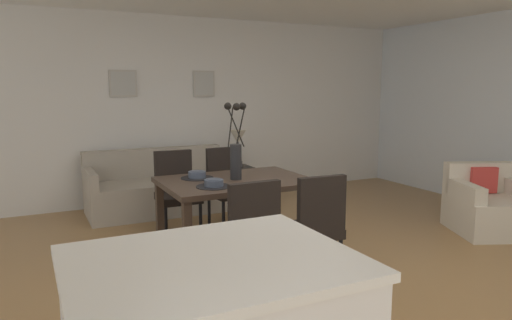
{
  "coord_description": "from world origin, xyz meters",
  "views": [
    {
      "loc": [
        -2.07,
        -3.31,
        1.62
      ],
      "look_at": [
        0.07,
        1.0,
        0.87
      ],
      "focal_mm": 33.03,
      "sensor_mm": 36.0,
      "label": 1
    }
  ],
  "objects_px": {
    "side_table": "(238,185)",
    "framed_picture_center": "(204,84)",
    "bowl_near_left": "(214,182)",
    "sofa": "(160,190)",
    "dining_chair_near_left": "(248,231)",
    "table_lamp": "(238,140)",
    "dining_table": "(236,188)",
    "armchair": "(490,207)",
    "framed_picture_left": "(123,83)",
    "bowl_near_right": "(197,174)",
    "dining_chair_far_right": "(228,183)",
    "dining_chair_far_left": "(314,223)",
    "centerpiece_vase": "(236,150)",
    "dining_chair_near_right": "(176,188)"
  },
  "relations": [
    {
      "from": "sofa",
      "to": "framed_picture_left",
      "type": "height_order",
      "value": "framed_picture_left"
    },
    {
      "from": "bowl_near_left",
      "to": "side_table",
      "type": "bearing_deg",
      "value": 60.64
    },
    {
      "from": "side_table",
      "to": "dining_chair_far_right",
      "type": "bearing_deg",
      "value": -120.38
    },
    {
      "from": "dining_chair_far_right",
      "to": "sofa",
      "type": "bearing_deg",
      "value": 116.47
    },
    {
      "from": "dining_chair_near_right",
      "to": "centerpiece_vase",
      "type": "bearing_deg",
      "value": -69.4
    },
    {
      "from": "bowl_near_left",
      "to": "armchair",
      "type": "xyz_separation_m",
      "value": [
        3.16,
        -0.4,
        -0.49
      ]
    },
    {
      "from": "bowl_near_left",
      "to": "sofa",
      "type": "relative_size",
      "value": 0.09
    },
    {
      "from": "sofa",
      "to": "framed_picture_center",
      "type": "bearing_deg",
      "value": 31.22
    },
    {
      "from": "side_table",
      "to": "bowl_near_right",
      "type": "bearing_deg",
      "value": -125.68
    },
    {
      "from": "side_table",
      "to": "table_lamp",
      "type": "bearing_deg",
      "value": 75.96
    },
    {
      "from": "dining_chair_near_left",
      "to": "table_lamp",
      "type": "relative_size",
      "value": 1.8
    },
    {
      "from": "centerpiece_vase",
      "to": "framed_picture_left",
      "type": "xyz_separation_m",
      "value": [
        -0.57,
        2.42,
        0.65
      ]
    },
    {
      "from": "sofa",
      "to": "table_lamp",
      "type": "xyz_separation_m",
      "value": [
        1.09,
        -0.08,
        0.61
      ]
    },
    {
      "from": "dining_table",
      "to": "armchair",
      "type": "height_order",
      "value": "armchair"
    },
    {
      "from": "table_lamp",
      "to": "dining_chair_far_left",
      "type": "bearing_deg",
      "value": -101.26
    },
    {
      "from": "centerpiece_vase",
      "to": "sofa",
      "type": "relative_size",
      "value": 0.39
    },
    {
      "from": "dining_chair_near_left",
      "to": "sofa",
      "type": "relative_size",
      "value": 0.49
    },
    {
      "from": "dining_chair_far_right",
      "to": "centerpiece_vase",
      "type": "distance_m",
      "value": 1.05
    },
    {
      "from": "table_lamp",
      "to": "framed_picture_center",
      "type": "bearing_deg",
      "value": 116.03
    },
    {
      "from": "bowl_near_right",
      "to": "sofa",
      "type": "xyz_separation_m",
      "value": [
        0.07,
        1.7,
        -0.5
      ]
    },
    {
      "from": "dining_table",
      "to": "framed_picture_center",
      "type": "height_order",
      "value": "framed_picture_center"
    },
    {
      "from": "centerpiece_vase",
      "to": "side_table",
      "type": "relative_size",
      "value": 1.41
    },
    {
      "from": "dining_table",
      "to": "dining_chair_near_left",
      "type": "relative_size",
      "value": 1.52
    },
    {
      "from": "framed_picture_center",
      "to": "dining_chair_near_left",
      "type": "bearing_deg",
      "value": -104.61
    },
    {
      "from": "sofa",
      "to": "armchair",
      "type": "bearing_deg",
      "value": -39.62
    },
    {
      "from": "table_lamp",
      "to": "bowl_near_right",
      "type": "bearing_deg",
      "value": -125.68
    },
    {
      "from": "dining_chair_far_left",
      "to": "sofa",
      "type": "relative_size",
      "value": 0.49
    },
    {
      "from": "dining_chair_near_left",
      "to": "bowl_near_right",
      "type": "distance_m",
      "value": 1.14
    },
    {
      "from": "dining_chair_near_left",
      "to": "dining_chair_far_right",
      "type": "relative_size",
      "value": 1.0
    },
    {
      "from": "bowl_near_left",
      "to": "side_table",
      "type": "xyz_separation_m",
      "value": [
        1.16,
        2.07,
        -0.52
      ]
    },
    {
      "from": "dining_chair_near_left",
      "to": "dining_chair_far_right",
      "type": "xyz_separation_m",
      "value": [
        0.57,
        1.76,
        0.0
      ]
    },
    {
      "from": "sofa",
      "to": "framed_picture_left",
      "type": "distance_m",
      "value": 1.51
    },
    {
      "from": "side_table",
      "to": "framed_picture_center",
      "type": "height_order",
      "value": "framed_picture_center"
    },
    {
      "from": "dining_chair_near_left",
      "to": "dining_chair_far_right",
      "type": "height_order",
      "value": "same"
    },
    {
      "from": "dining_chair_far_right",
      "to": "framed_picture_left",
      "type": "relative_size",
      "value": 2.53
    },
    {
      "from": "sofa",
      "to": "framed_picture_left",
      "type": "bearing_deg",
      "value": 123.93
    },
    {
      "from": "table_lamp",
      "to": "framed_picture_center",
      "type": "relative_size",
      "value": 1.37
    },
    {
      "from": "dining_chair_far_right",
      "to": "framed_picture_left",
      "type": "bearing_deg",
      "value": 118.98
    },
    {
      "from": "bowl_near_right",
      "to": "table_lamp",
      "type": "height_order",
      "value": "table_lamp"
    },
    {
      "from": "dining_chair_near_left",
      "to": "side_table",
      "type": "relative_size",
      "value": 1.77
    },
    {
      "from": "dining_chair_far_left",
      "to": "framed_picture_center",
      "type": "xyz_separation_m",
      "value": [
        0.27,
        3.33,
        1.16
      ]
    },
    {
      "from": "dining_chair_far_left",
      "to": "framed_picture_left",
      "type": "bearing_deg",
      "value": 104.64
    },
    {
      "from": "dining_chair_near_left",
      "to": "bowl_near_left",
      "type": "height_order",
      "value": "dining_chair_near_left"
    },
    {
      "from": "dining_chair_far_left",
      "to": "armchair",
      "type": "distance_m",
      "value": 2.57
    },
    {
      "from": "dining_chair_far_left",
      "to": "armchair",
      "type": "xyz_separation_m",
      "value": [
        2.54,
        0.29,
        -0.23
      ]
    },
    {
      "from": "dining_chair_far_left",
      "to": "bowl_near_right",
      "type": "relative_size",
      "value": 5.41
    },
    {
      "from": "sofa",
      "to": "side_table",
      "type": "height_order",
      "value": "sofa"
    },
    {
      "from": "dining_chair_near_left",
      "to": "bowl_near_left",
      "type": "xyz_separation_m",
      "value": [
        -0.03,
        0.66,
        0.27
      ]
    },
    {
      "from": "dining_chair_far_right",
      "to": "armchair",
      "type": "xyz_separation_m",
      "value": [
        2.56,
        -1.51,
        -0.23
      ]
    },
    {
      "from": "dining_table",
      "to": "framed_picture_left",
      "type": "relative_size",
      "value": 3.85
    }
  ]
}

